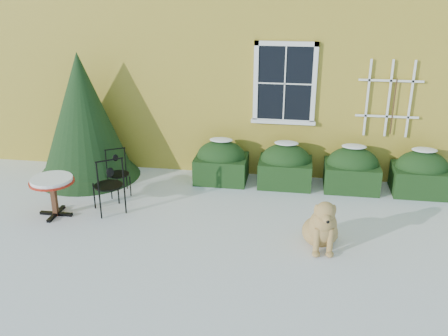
% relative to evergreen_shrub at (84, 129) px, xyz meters
% --- Properties ---
extents(ground, '(80.00, 80.00, 0.00)m').
position_rel_evergreen_shrub_xyz_m(ground, '(3.10, -2.36, -1.04)').
color(ground, white).
rests_on(ground, ground).
extents(house, '(12.40, 8.40, 6.40)m').
position_rel_evergreen_shrub_xyz_m(house, '(3.10, 4.64, 2.17)').
color(house, gold).
rests_on(house, ground).
extents(hedge_row, '(4.95, 0.80, 0.91)m').
position_rel_evergreen_shrub_xyz_m(hedge_row, '(4.75, 0.19, -0.64)').
color(hedge_row, black).
rests_on(hedge_row, ground).
extents(evergreen_shrub, '(2.14, 2.14, 2.59)m').
position_rel_evergreen_shrub_xyz_m(evergreen_shrub, '(0.00, 0.00, 0.00)').
color(evergreen_shrub, black).
rests_on(evergreen_shrub, ground).
extents(bistro_table, '(0.77, 0.77, 0.71)m').
position_rel_evergreen_shrub_xyz_m(bistro_table, '(0.15, -1.82, -0.45)').
color(bistro_table, black).
rests_on(bistro_table, ground).
extents(patio_chair_near, '(0.66, 0.66, 1.06)m').
position_rel_evergreen_shrub_xyz_m(patio_chair_near, '(1.07, -1.55, -0.51)').
color(patio_chair_near, black).
rests_on(patio_chair_near, ground).
extents(patio_chair_far, '(0.53, 0.53, 0.87)m').
position_rel_evergreen_shrub_xyz_m(patio_chair_far, '(0.93, -0.74, -0.60)').
color(patio_chair_far, black).
rests_on(patio_chair_far, ground).
extents(dog, '(0.63, 1.01, 0.89)m').
position_rel_evergreen_shrub_xyz_m(dog, '(4.76, -2.22, -0.68)').
color(dog, tan).
rests_on(dog, ground).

